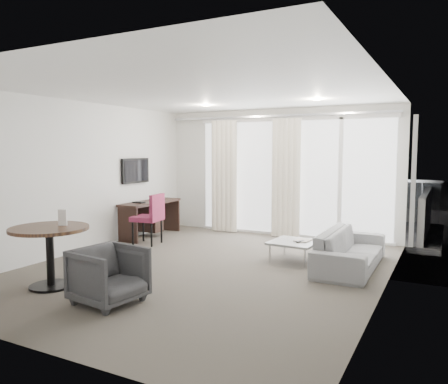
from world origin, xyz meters
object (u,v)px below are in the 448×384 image
at_px(sofa, 350,249).
at_px(rattan_chair_b, 385,214).
at_px(round_table, 50,257).
at_px(rattan_chair_a, 340,215).
at_px(desk, 151,219).
at_px(tub_armchair, 109,275).
at_px(desk_chair, 147,219).
at_px(coffee_table, 294,251).

xyz_separation_m(sofa, rattan_chair_b, (0.06, 3.34, 0.10)).
distance_m(round_table, rattan_chair_a, 5.99).
bearing_deg(rattan_chair_a, desk, -171.34).
relative_size(desk, rattan_chair_a, 1.94).
height_order(tub_armchair, sofa, tub_armchair).
bearing_deg(rattan_chair_a, tub_armchair, -127.68).
bearing_deg(round_table, tub_armchair, -5.98).
distance_m(desk, desk_chair, 0.78).
height_order(round_table, rattan_chair_a, rattan_chair_a).
relative_size(coffee_table, rattan_chair_b, 0.94).
relative_size(desk, rattan_chair_b, 2.03).
bearing_deg(sofa, desk_chair, 91.00).
relative_size(round_table, rattan_chair_a, 1.25).
relative_size(desk_chair, tub_armchair, 1.33).
bearing_deg(desk, coffee_table, -10.06).
height_order(round_table, tub_armchair, round_table).
height_order(desk_chair, tub_armchair, desk_chair).
bearing_deg(desk, round_table, -74.79).
bearing_deg(tub_armchair, rattan_chair_b, -12.36).
distance_m(round_table, sofa, 4.24).
bearing_deg(rattan_chair_b, coffee_table, -121.86).
bearing_deg(coffee_table, round_table, -130.81).
bearing_deg(desk_chair, sofa, -7.21).
xyz_separation_m(desk, tub_armchair, (1.99, -3.43, -0.03)).
bearing_deg(coffee_table, sofa, -0.41).
bearing_deg(desk_chair, round_table, -87.75).
distance_m(desk_chair, rattan_chair_b, 5.10).
bearing_deg(rattan_chair_b, desk_chair, -154.20).
height_order(desk, desk_chair, desk_chair).
bearing_deg(sofa, tub_armchair, 142.85).
xyz_separation_m(tub_armchair, coffee_table, (1.27, 2.85, -0.17)).
bearing_deg(tub_armchair, rattan_chair_a, -6.57).
distance_m(coffee_table, rattan_chair_a, 2.73).
bearing_deg(desk, desk_chair, -57.83).
bearing_deg(round_table, coffee_table, 49.19).
height_order(desk, rattan_chair_b, rattan_chair_b).
bearing_deg(desk_chair, rattan_chair_a, 35.12).
relative_size(tub_armchair, coffee_table, 1.02).
bearing_deg(desk, rattan_chair_b, 33.26).
distance_m(desk, rattan_chair_b, 5.03).
relative_size(tub_armchair, rattan_chair_a, 0.91).
xyz_separation_m(coffee_table, rattan_chair_b, (0.94, 3.33, 0.22)).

